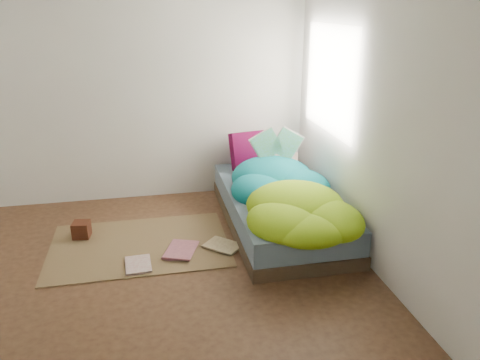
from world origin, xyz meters
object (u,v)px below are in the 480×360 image
bed (279,209)px  wooden_box (81,230)px  floor_book_b (167,249)px  floor_book_a (125,266)px  pillow_magenta (250,151)px  open_book (277,135)px

bed → wooden_box: (-1.90, 0.09, -0.08)m
floor_book_b → floor_book_a: bearing=-128.4°
wooden_box → floor_book_a: (0.41, -0.65, -0.06)m
floor_book_a → bed: bearing=17.7°
wooden_box → floor_book_a: size_ratio=0.52×
pillow_magenta → floor_book_b: bearing=-142.5°
bed → pillow_magenta: size_ratio=4.80×
bed → floor_book_a: 1.60m
pillow_magenta → open_book: (0.20, -0.38, 0.27)m
pillow_magenta → open_book: size_ratio=0.92×
floor_book_a → pillow_magenta: bearing=41.7°
wooden_box → pillow_magenta: bearing=21.2°
open_book → bed: bearing=-97.7°
pillow_magenta → floor_book_a: bearing=-146.3°
bed → open_book: bearing=79.4°
bed → wooden_box: bearing=177.1°
pillow_magenta → wooden_box: 1.96m
pillow_magenta → floor_book_a: pillow_magenta is taller
wooden_box → floor_book_a: 0.77m
wooden_box → floor_book_b: size_ratio=0.44×
open_book → wooden_box: (-1.98, -0.30, -0.73)m
pillow_magenta → wooden_box: size_ratio=2.77×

